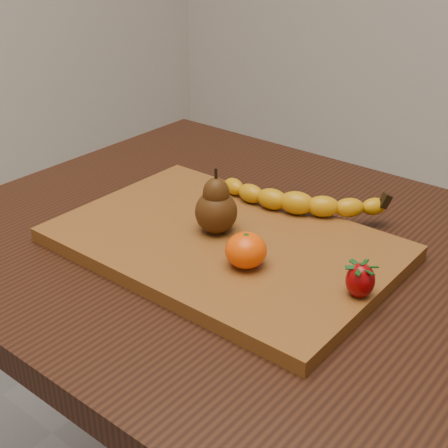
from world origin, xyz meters
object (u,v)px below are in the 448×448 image
Objects in this scene: cutting_board at (224,244)px; mandarin at (246,250)px; pear at (216,201)px; table at (280,315)px.

mandarin is at bearing -30.95° from cutting_board.
pear reaches higher than cutting_board.
cutting_board is (-0.07, -0.04, 0.11)m from table.
table is 19.13× the size of mandarin.
cutting_board is at bearing -20.85° from pear.
mandarin is at bearing -28.73° from pear.
pear is at bearing 151.27° from mandarin.
pear reaches higher than table.
mandarin reaches higher than table.
cutting_board is 0.06m from pear.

